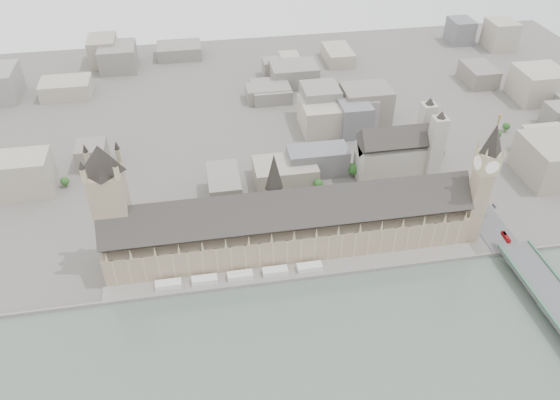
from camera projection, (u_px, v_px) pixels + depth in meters
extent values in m
plane|color=#595651|center=(294.00, 266.00, 397.49)|extent=(900.00, 900.00, 0.00)
cube|color=gray|center=(298.00, 279.00, 384.84)|extent=(600.00, 1.50, 3.00)
cube|color=gray|center=(296.00, 272.00, 391.01)|extent=(270.00, 15.00, 2.00)
cube|color=silver|center=(168.00, 284.00, 377.34)|extent=(18.00, 7.00, 4.00)
cube|color=silver|center=(205.00, 280.00, 380.74)|extent=(18.00, 7.00, 4.00)
cube|color=silver|center=(240.00, 275.00, 384.14)|extent=(18.00, 7.00, 4.00)
cube|color=silver|center=(275.00, 271.00, 387.54)|extent=(18.00, 7.00, 4.00)
cube|color=silver|center=(309.00, 267.00, 390.94)|extent=(18.00, 7.00, 4.00)
cube|color=gray|center=(289.00, 235.00, 405.54)|extent=(265.00, 40.00, 25.00)
cube|color=#2B2826|center=(289.00, 211.00, 391.81)|extent=(265.00, 40.73, 40.73)
cube|color=gray|center=(475.00, 206.00, 403.68)|extent=(12.00, 12.00, 62.00)
cube|color=tan|center=(487.00, 162.00, 379.97)|extent=(14.00, 14.00, 16.00)
cylinder|color=white|center=(497.00, 161.00, 380.95)|extent=(0.60, 10.00, 10.00)
cylinder|color=white|center=(478.00, 163.00, 378.99)|extent=(0.60, 10.00, 10.00)
cylinder|color=white|center=(483.00, 156.00, 385.61)|extent=(10.00, 0.60, 10.00)
cylinder|color=white|center=(492.00, 167.00, 374.34)|extent=(10.00, 0.60, 10.00)
cone|color=black|center=(494.00, 138.00, 368.43)|extent=(17.00, 17.00, 22.00)
cylinder|color=#BB8937|center=(499.00, 120.00, 359.92)|extent=(1.00, 1.00, 6.00)
sphere|color=#BB8937|center=(500.00, 115.00, 357.79)|extent=(2.00, 2.00, 2.00)
cone|color=tan|center=(496.00, 141.00, 378.65)|extent=(2.40, 2.40, 8.00)
cone|color=tan|center=(478.00, 143.00, 376.88)|extent=(2.40, 2.40, 8.00)
cone|color=tan|center=(505.00, 151.00, 368.48)|extent=(2.40, 2.40, 8.00)
cone|color=tan|center=(487.00, 153.00, 366.71)|extent=(2.40, 2.40, 8.00)
cube|color=gray|center=(115.00, 219.00, 376.92)|extent=(23.00, 23.00, 80.00)
cone|color=black|center=(100.00, 159.00, 346.54)|extent=(30.00, 30.00, 20.00)
cylinder|color=tan|center=(274.00, 199.00, 390.33)|extent=(12.00, 12.00, 20.00)
cone|color=black|center=(274.00, 171.00, 375.75)|extent=(13.00, 13.00, 28.00)
cube|color=gray|center=(391.00, 162.00, 475.76)|extent=(60.00, 28.00, 34.00)
cube|color=#2B2826|center=(395.00, 140.00, 462.39)|extent=(60.00, 28.28, 28.28)
cube|color=gray|center=(424.00, 137.00, 480.39)|extent=(12.00, 12.00, 64.00)
cube|color=gray|center=(434.00, 151.00, 461.61)|extent=(12.00, 12.00, 64.00)
imported|color=red|center=(506.00, 237.00, 404.84)|extent=(3.39, 11.70, 3.22)
imported|color=gray|center=(494.00, 206.00, 435.84)|extent=(2.23, 4.84, 1.37)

